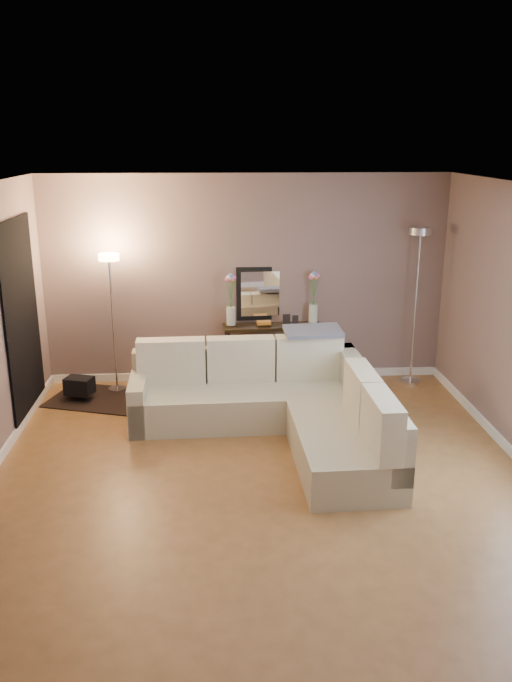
{
  "coord_description": "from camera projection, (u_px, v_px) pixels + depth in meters",
  "views": [
    {
      "loc": [
        -0.39,
        -5.38,
        2.99
      ],
      "look_at": [
        0.0,
        0.8,
        1.1
      ],
      "focal_mm": 35.0,
      "sensor_mm": 36.0,
      "label": 1
    }
  ],
  "objects": [
    {
      "name": "floor",
      "position": [
        262.0,
        483.0,
        6.03
      ],
      "size": [
        5.0,
        5.5,
        0.01
      ],
      "primitive_type": "cube",
      "color": "#9B6838",
      "rests_on": "ground"
    },
    {
      "name": "ceiling",
      "position": [
        262.0,
        189.0,
        5.27
      ],
      "size": [
        5.0,
        5.5,
        0.01
      ],
      "primitive_type": "cube",
      "color": "white",
      "rests_on": "ground"
    },
    {
      "name": "wall_back",
      "position": [
        246.0,
        280.0,
        8.29
      ],
      "size": [
        5.0,
        0.02,
        2.6
      ],
      "primitive_type": "cube",
      "color": "#7D6660",
      "rests_on": "ground"
    },
    {
      "name": "wall_front",
      "position": [
        306.0,
        527.0,
        3.02
      ],
      "size": [
        5.0,
        0.02,
        2.6
      ],
      "primitive_type": "cube",
      "color": "#7D6660",
      "rests_on": "ground"
    },
    {
      "name": "baseboard_back",
      "position": [
        247.0,
        375.0,
        8.63
      ],
      "size": [
        5.0,
        0.03,
        0.1
      ],
      "primitive_type": "cube",
      "color": "white",
      "rests_on": "ground"
    },
    {
      "name": "doorway",
      "position": [
        22.0,
        321.0,
        7.18
      ],
      "size": [
        0.02,
        1.2,
        2.2
      ],
      "primitive_type": "cube",
      "color": "black",
      "rests_on": "ground"
    },
    {
      "name": "sectional_sofa",
      "position": [
        280.0,
        404.0,
        6.96
      ],
      "size": [
        2.57,
        2.43,
        0.88
      ],
      "color": "beige",
      "rests_on": "floor"
    },
    {
      "name": "throw_blanket",
      "position": [
        313.0,
        331.0,
        7.41
      ],
      "size": [
        0.66,
        0.42,
        0.08
      ],
      "primitive_type": "cube",
      "rotation": [
        0.1,
        0.0,
        0.08
      ],
      "color": "slate",
      "rests_on": "sectional_sofa"
    },
    {
      "name": "console_table",
      "position": [
        266.0,
        350.0,
        8.4
      ],
      "size": [
        1.25,
        0.41,
        0.75
      ],
      "color": "black",
      "rests_on": "floor"
    },
    {
      "name": "leaning_mirror",
      "position": [
        271.0,
        293.0,
        8.36
      ],
      "size": [
        0.87,
        0.1,
        0.68
      ],
      "color": "black",
      "rests_on": "console_table"
    },
    {
      "name": "table_decor",
      "position": [
        273.0,
        322.0,
        8.27
      ],
      "size": [
        0.52,
        0.12,
        0.12
      ],
      "color": "orange",
      "rests_on": "console_table"
    },
    {
      "name": "flower_vase_left",
      "position": [
        231.0,
        303.0,
        8.17
      ],
      "size": [
        0.14,
        0.12,
        0.65
      ],
      "color": "silver",
      "rests_on": "console_table"
    },
    {
      "name": "flower_vase_right",
      "position": [
        313.0,
        301.0,
        8.3
      ],
      "size": [
        0.14,
        0.12,
        0.65
      ],
      "color": "silver",
      "rests_on": "console_table"
    },
    {
      "name": "floor_lamp_lit",
      "position": [
        111.0,
        296.0,
        7.89
      ],
      "size": [
        0.3,
        0.3,
        1.7
      ],
      "color": "silver",
      "rests_on": "floor"
    },
    {
      "name": "floor_lamp_unlit",
      "position": [
        418.0,
        275.0,
        8.1
      ],
      "size": [
        0.32,
        0.32,
        1.98
      ],
      "color": "silver",
      "rests_on": "floor"
    },
    {
      "name": "charcoal_rug",
      "position": [
        99.0,
        398.0,
        7.96
      ],
      "size": [
        1.3,
        1.12,
        0.01
      ],
      "primitive_type": "cube",
      "rotation": [
        0.0,
        0.0,
        -0.3
      ],
      "color": "black",
      "rests_on": "floor"
    },
    {
      "name": "black_bag",
      "position": [
        79.0,
        386.0,
        7.87
      ],
      "size": [
        0.37,
        0.3,
        0.2
      ],
      "primitive_type": "cube",
      "rotation": [
        0.0,
        0.0,
        -0.3
      ],
      "color": "black",
      "rests_on": "charcoal_rug"
    }
  ]
}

